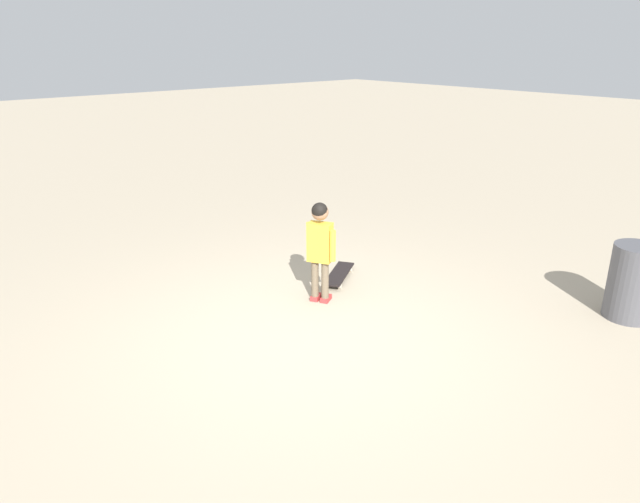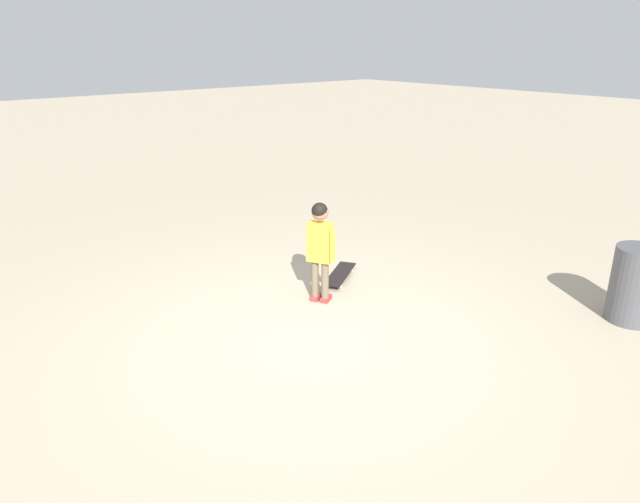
# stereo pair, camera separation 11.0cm
# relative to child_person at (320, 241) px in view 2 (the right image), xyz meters

# --- Properties ---
(ground_plane) EXTENTS (50.00, 50.00, 0.00)m
(ground_plane) POSITION_rel_child_person_xyz_m (-0.57, 0.57, -0.66)
(ground_plane) COLOR tan
(child_person) EXTENTS (0.41, 0.26, 1.06)m
(child_person) POSITION_rel_child_person_xyz_m (0.00, 0.00, 0.00)
(child_person) COLOR brown
(child_person) RESTS_ON ground
(skateboard) EXTENTS (0.54, 0.70, 0.07)m
(skateboard) POSITION_rel_child_person_xyz_m (0.30, -0.54, -0.60)
(skateboard) COLOR black
(skateboard) RESTS_ON ground
(trash_bin) EXTENTS (0.46, 0.46, 0.74)m
(trash_bin) POSITION_rel_child_person_xyz_m (-2.25, -2.03, -0.29)
(trash_bin) COLOR #4C4C51
(trash_bin) RESTS_ON ground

